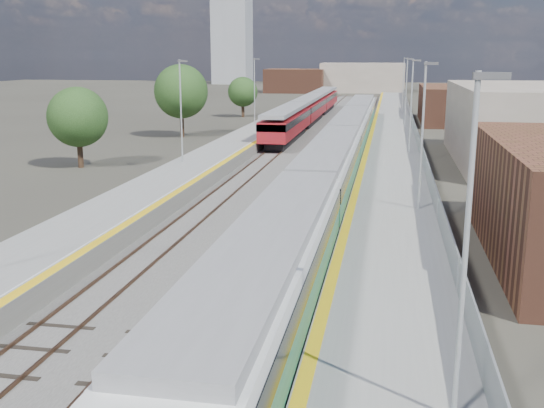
# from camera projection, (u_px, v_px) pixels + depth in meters

# --- Properties ---
(ground) EXTENTS (320.00, 320.00, 0.00)m
(ground) POSITION_uv_depth(u_px,v_px,m) (336.00, 149.00, 61.35)
(ground) COLOR #47443A
(ground) RESTS_ON ground
(ballast_bed) EXTENTS (10.50, 155.00, 0.06)m
(ballast_bed) POSITION_uv_depth(u_px,v_px,m) (316.00, 145.00, 64.14)
(ballast_bed) COLOR #565451
(ballast_bed) RESTS_ON ground
(tracks) EXTENTS (8.96, 160.00, 0.17)m
(tracks) POSITION_uv_depth(u_px,v_px,m) (324.00, 142.00, 65.62)
(tracks) COLOR #4C3323
(tracks) RESTS_ON ground
(platform_right) EXTENTS (4.70, 155.00, 8.52)m
(platform_right) POSITION_uv_depth(u_px,v_px,m) (392.00, 141.00, 62.68)
(platform_right) COLOR slate
(platform_right) RESTS_ON ground
(platform_left) EXTENTS (4.30, 155.00, 8.52)m
(platform_left) POSITION_uv_depth(u_px,v_px,m) (250.00, 138.00, 65.22)
(platform_left) COLOR slate
(platform_left) RESTS_ON ground
(buildings) EXTENTS (72.00, 185.50, 40.00)m
(buildings) POSITION_uv_depth(u_px,v_px,m) (292.00, 47.00, 146.95)
(buildings) COLOR brown
(buildings) RESTS_ON ground
(green_train) EXTENTS (2.81, 78.22, 3.09)m
(green_train) POSITION_uv_depth(u_px,v_px,m) (342.00, 146.00, 47.53)
(green_train) COLOR black
(green_train) RESTS_ON ground
(red_train) EXTENTS (2.72, 55.27, 3.44)m
(red_train) POSITION_uv_depth(u_px,v_px,m) (309.00, 108.00, 83.47)
(red_train) COLOR black
(red_train) RESTS_ON ground
(tree_a) EXTENTS (4.74, 4.74, 6.43)m
(tree_a) POSITION_uv_depth(u_px,v_px,m) (78.00, 117.00, 50.25)
(tree_a) COLOR #382619
(tree_a) RESTS_ON ground
(tree_b) EXTENTS (5.83, 5.83, 7.90)m
(tree_b) POSITION_uv_depth(u_px,v_px,m) (181.00, 92.00, 69.05)
(tree_b) COLOR #382619
(tree_b) RESTS_ON ground
(tree_c) EXTENTS (4.29, 4.29, 5.81)m
(tree_c) POSITION_uv_depth(u_px,v_px,m) (243.00, 92.00, 92.12)
(tree_c) COLOR #382619
(tree_c) RESTS_ON ground
(tree_d) EXTENTS (4.05, 4.05, 5.49)m
(tree_d) POSITION_uv_depth(u_px,v_px,m) (544.00, 101.00, 76.82)
(tree_d) COLOR #382619
(tree_d) RESTS_ON ground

